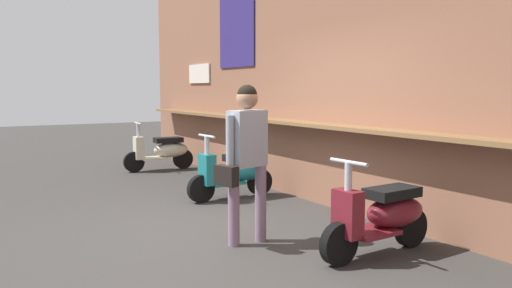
{
  "coord_description": "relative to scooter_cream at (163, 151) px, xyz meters",
  "views": [
    {
      "loc": [
        4.96,
        -2.46,
        1.61
      ],
      "look_at": [
        -1.32,
        1.3,
        0.81
      ],
      "focal_mm": 35.41,
      "sensor_mm": 36.0,
      "label": 1
    }
  ],
  "objects": [
    {
      "name": "scooter_cream",
      "position": [
        0.0,
        0.0,
        0.0
      ],
      "size": [
        0.49,
        1.4,
        0.97
      ],
      "rotation": [
        0.0,
        0.0,
        -1.64
      ],
      "color": "beige",
      "rests_on": "ground_plane"
    },
    {
      "name": "shopper_with_handbag",
      "position": [
        5.06,
        -0.98,
        0.62
      ],
      "size": [
        0.39,
        0.66,
        1.66
      ],
      "rotation": [
        0.0,
        0.0,
        0.26
      ],
      "color": "gray",
      "rests_on": "ground_plane"
    },
    {
      "name": "ground_plane",
      "position": [
        4.56,
        -1.08,
        -0.39
      ],
      "size": [
        38.44,
        38.44,
        0.0
      ],
      "primitive_type": "plane",
      "color": "#383533"
    },
    {
      "name": "market_stall_facade",
      "position": [
        4.56,
        0.94,
        1.58
      ],
      "size": [
        13.73,
        0.61,
        3.95
      ],
      "color": "#8C5B44",
      "rests_on": "ground_plane"
    },
    {
      "name": "scooter_teal",
      "position": [
        3.04,
        0.0,
        0.0
      ],
      "size": [
        0.46,
        1.4,
        0.97
      ],
      "rotation": [
        0.0,
        0.0,
        -1.54
      ],
      "color": "#197075",
      "rests_on": "ground_plane"
    },
    {
      "name": "scooter_maroon",
      "position": [
        6.03,
        0.0,
        0.0
      ],
      "size": [
        0.47,
        1.4,
        0.97
      ],
      "rotation": [
        0.0,
        0.0,
        -1.52
      ],
      "color": "maroon",
      "rests_on": "ground_plane"
    }
  ]
}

